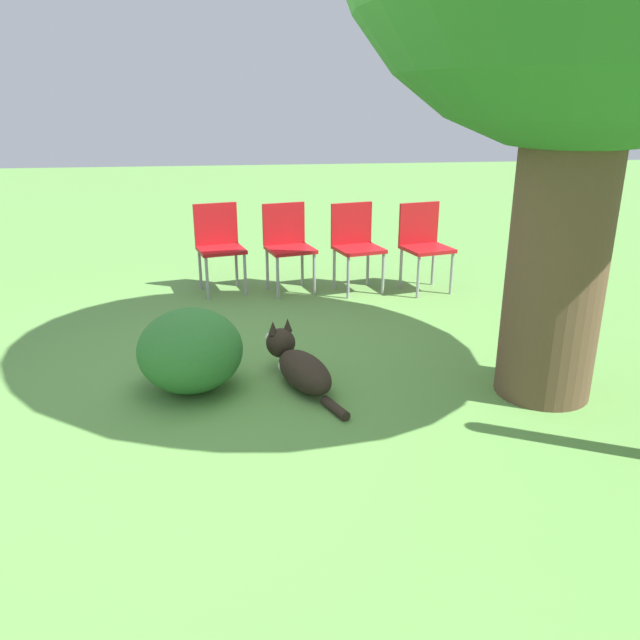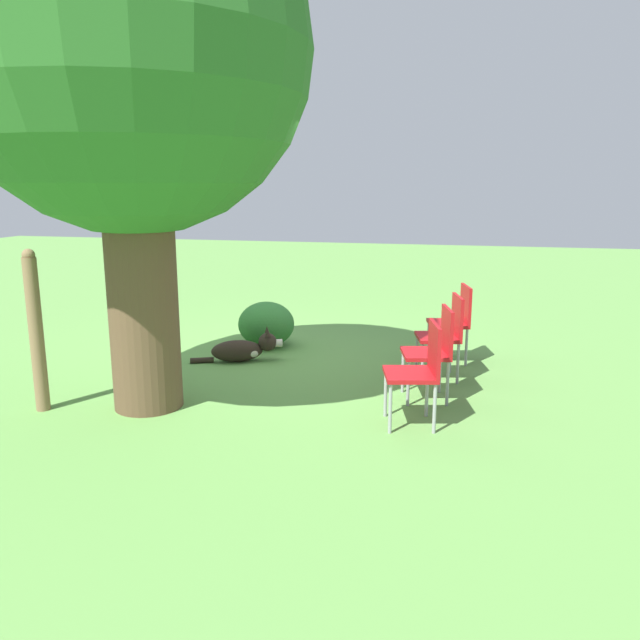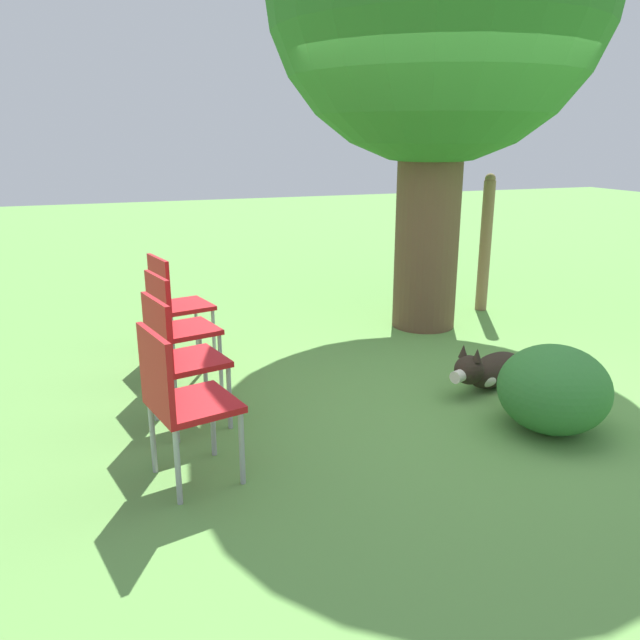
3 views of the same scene
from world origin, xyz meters
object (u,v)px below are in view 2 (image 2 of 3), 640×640
red_chair_0 (455,318)px  dog (244,349)px  oak_tree (128,55)px  red_chair_1 (446,331)px  fence_post (36,331)px  red_chair_3 (420,366)px  red_chair_2 (434,347)px

red_chair_0 → dog: bearing=0.2°
oak_tree → red_chair_1: bearing=-150.2°
fence_post → red_chair_1: bearing=-152.8°
red_chair_0 → red_chair_3: bearing=70.2°
dog → red_chair_3: red_chair_3 is taller
red_chair_2 → red_chair_0: bearing=-109.8°
red_chair_0 → red_chair_2: (0.16, 1.37, 0.00)m
oak_tree → dog: bearing=-101.8°
red_chair_1 → red_chair_2: same height
oak_tree → red_chair_0: size_ratio=5.24×
oak_tree → dog: 3.31m
dog → red_chair_0: (-2.34, -0.56, 0.37)m
red_chair_2 → red_chair_3: size_ratio=1.00×
red_chair_1 → red_chair_3: same height
fence_post → red_chair_0: (-3.56, -2.47, -0.22)m
oak_tree → red_chair_1: (-2.60, -1.48, -2.51)m
red_chair_1 → red_chair_2: (0.08, 0.68, 0.00)m
fence_post → red_chair_1: 3.92m
dog → fence_post: size_ratio=0.69×
fence_post → red_chair_3: fence_post is taller
red_chair_3 → red_chair_2: bearing=-109.8°
fence_post → red_chair_3: bearing=-172.7°
oak_tree → fence_post: (0.89, 0.31, -2.29)m
red_chair_2 → red_chair_3: (0.08, 0.68, 0.00)m
oak_tree → red_chair_0: 4.26m
dog → red_chair_1: red_chair_1 is taller
red_chair_1 → red_chair_3: (0.16, 1.37, 0.00)m
fence_post → red_chair_0: fence_post is taller
oak_tree → red_chair_2: (-2.52, -0.80, -2.51)m
red_chair_2 → oak_tree: bearing=4.4°
red_chair_2 → red_chair_1: bearing=-109.8°
fence_post → red_chair_1: size_ratio=1.66×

